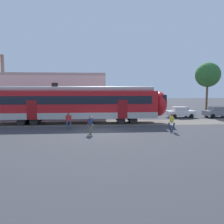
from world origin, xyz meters
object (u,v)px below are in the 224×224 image
(parked_car_white, at_px, (180,112))
(parked_car_grey, at_px, (218,112))
(commuter_train, at_px, (3,105))
(pedestrian_red, at_px, (69,119))
(pedestrian_yellow, at_px, (172,121))
(pedestrian_navy, at_px, (90,123))

(parked_car_white, relative_size, parked_car_grey, 1.00)
(parked_car_white, bearing_deg, commuter_train, -169.36)
(pedestrian_red, distance_m, pedestrian_yellow, 10.02)
(pedestrian_navy, xyz_separation_m, parked_car_grey, (17.93, 10.32, -0.21))
(pedestrian_navy, relative_size, parked_car_white, 0.41)
(commuter_train, relative_size, pedestrian_yellow, 22.83)
(pedestrian_red, bearing_deg, pedestrian_yellow, -11.82)
(pedestrian_red, height_order, pedestrian_navy, same)
(commuter_train, bearing_deg, pedestrian_red, -25.93)
(commuter_train, xyz_separation_m, parked_car_white, (22.48, 4.22, -1.47))
(pedestrian_yellow, xyz_separation_m, parked_car_grey, (10.31, 9.80, -0.18))
(commuter_train, height_order, pedestrian_yellow, commuter_train)
(pedestrian_navy, height_order, pedestrian_yellow, same)
(commuter_train, xyz_separation_m, pedestrian_navy, (9.94, -6.34, -1.26))
(pedestrian_red, bearing_deg, commuter_train, 154.07)
(pedestrian_navy, xyz_separation_m, pedestrian_yellow, (7.62, 0.52, -0.03))
(pedestrian_yellow, height_order, parked_car_white, pedestrian_yellow)
(commuter_train, distance_m, pedestrian_yellow, 18.55)
(pedestrian_red, relative_size, parked_car_white, 0.41)
(pedestrian_yellow, xyz_separation_m, parked_car_white, (4.92, 10.04, -0.18))
(parked_car_white, height_order, parked_car_grey, same)
(pedestrian_navy, bearing_deg, parked_car_white, 40.10)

